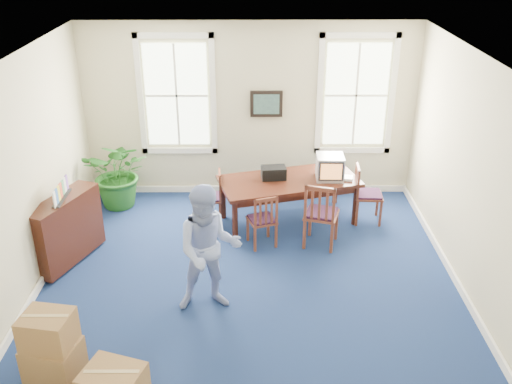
{
  "coord_description": "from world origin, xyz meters",
  "views": [
    {
      "loc": [
        0.06,
        -6.67,
        4.75
      ],
      "look_at": [
        0.1,
        0.6,
        1.25
      ],
      "focal_mm": 40.0,
      "sensor_mm": 36.0,
      "label": 1
    }
  ],
  "objects_px": {
    "man": "(209,249)",
    "credenza": "(66,231)",
    "crt_tv": "(330,167)",
    "conference_table": "(289,200)",
    "potted_plant": "(119,173)",
    "cardboard_boxes": "(73,338)",
    "chair_near_left": "(262,219)"
  },
  "relations": [
    {
      "from": "man",
      "to": "credenza",
      "type": "height_order",
      "value": "man"
    },
    {
      "from": "credenza",
      "to": "crt_tv",
      "type": "bearing_deg",
      "value": 39.86
    },
    {
      "from": "conference_table",
      "to": "potted_plant",
      "type": "xyz_separation_m",
      "value": [
        -3.0,
        0.61,
        0.25
      ]
    },
    {
      "from": "crt_tv",
      "to": "cardboard_boxes",
      "type": "bearing_deg",
      "value": -131.05
    },
    {
      "from": "conference_table",
      "to": "cardboard_boxes",
      "type": "height_order",
      "value": "cardboard_boxes"
    },
    {
      "from": "chair_near_left",
      "to": "man",
      "type": "relative_size",
      "value": 0.51
    },
    {
      "from": "chair_near_left",
      "to": "crt_tv",
      "type": "bearing_deg",
      "value": -163.15
    },
    {
      "from": "potted_plant",
      "to": "cardboard_boxes",
      "type": "relative_size",
      "value": 0.83
    },
    {
      "from": "conference_table",
      "to": "potted_plant",
      "type": "distance_m",
      "value": 3.07
    },
    {
      "from": "crt_tv",
      "to": "potted_plant",
      "type": "relative_size",
      "value": 0.38
    },
    {
      "from": "cardboard_boxes",
      "to": "chair_near_left",
      "type": "bearing_deg",
      "value": 52.17
    },
    {
      "from": "conference_table",
      "to": "credenza",
      "type": "bearing_deg",
      "value": -175.32
    },
    {
      "from": "conference_table",
      "to": "chair_near_left",
      "type": "height_order",
      "value": "chair_near_left"
    },
    {
      "from": "crt_tv",
      "to": "cardboard_boxes",
      "type": "height_order",
      "value": "crt_tv"
    },
    {
      "from": "conference_table",
      "to": "credenza",
      "type": "relative_size",
      "value": 1.77
    },
    {
      "from": "chair_near_left",
      "to": "man",
      "type": "height_order",
      "value": "man"
    },
    {
      "from": "man",
      "to": "credenza",
      "type": "bearing_deg",
      "value": 145.39
    },
    {
      "from": "crt_tv",
      "to": "credenza",
      "type": "height_order",
      "value": "crt_tv"
    },
    {
      "from": "crt_tv",
      "to": "man",
      "type": "bearing_deg",
      "value": -125.79
    },
    {
      "from": "crt_tv",
      "to": "potted_plant",
      "type": "height_order",
      "value": "potted_plant"
    },
    {
      "from": "conference_table",
      "to": "credenza",
      "type": "xyz_separation_m",
      "value": [
        -3.41,
        -1.26,
        0.12
      ]
    },
    {
      "from": "man",
      "to": "cardboard_boxes",
      "type": "xyz_separation_m",
      "value": [
        -1.47,
        -1.19,
        -0.44
      ]
    },
    {
      "from": "crt_tv",
      "to": "potted_plant",
      "type": "xyz_separation_m",
      "value": [
        -3.68,
        0.56,
        -0.34
      ]
    },
    {
      "from": "chair_near_left",
      "to": "cardboard_boxes",
      "type": "distance_m",
      "value": 3.56
    },
    {
      "from": "potted_plant",
      "to": "crt_tv",
      "type": "bearing_deg",
      "value": -8.64
    },
    {
      "from": "conference_table",
      "to": "credenza",
      "type": "height_order",
      "value": "credenza"
    },
    {
      "from": "conference_table",
      "to": "cardboard_boxes",
      "type": "relative_size",
      "value": 1.47
    },
    {
      "from": "potted_plant",
      "to": "man",
      "type": "bearing_deg",
      "value": -58.95
    },
    {
      "from": "credenza",
      "to": "cardboard_boxes",
      "type": "distance_m",
      "value": 2.45
    },
    {
      "from": "crt_tv",
      "to": "cardboard_boxes",
      "type": "distance_m",
      "value": 4.97
    },
    {
      "from": "crt_tv",
      "to": "man",
      "type": "distance_m",
      "value": 3.08
    },
    {
      "from": "crt_tv",
      "to": "conference_table",
      "type": "bearing_deg",
      "value": -174.23
    }
  ]
}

